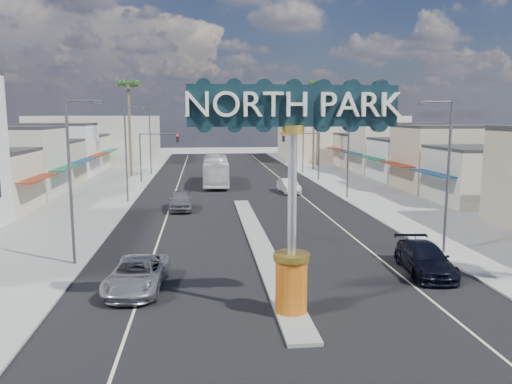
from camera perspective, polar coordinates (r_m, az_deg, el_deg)
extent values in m
plane|color=gray|center=(48.14, -1.84, -0.98)|extent=(160.00, 160.00, 0.00)
cube|color=black|center=(48.14, -1.84, -0.97)|extent=(20.00, 120.00, 0.01)
cube|color=gray|center=(32.53, 0.29, -5.59)|extent=(1.30, 30.00, 0.16)
cube|color=gray|center=(49.13, -18.35, -1.16)|extent=(8.00, 120.00, 0.12)
cube|color=gray|center=(51.10, 14.02, -0.60)|extent=(8.00, 120.00, 0.12)
cube|color=beige|center=(63.90, -24.84, 3.34)|extent=(12.00, 42.00, 6.00)
cube|color=#B7B29E|center=(66.50, 18.39, 3.89)|extent=(12.00, 42.00, 6.00)
cube|color=#B7B29E|center=(94.24, -17.52, 5.85)|extent=(20.00, 20.00, 8.00)
cube|color=beige|center=(95.87, 9.37, 6.18)|extent=(20.00, 20.00, 8.00)
cylinder|color=red|center=(20.81, 4.05, -10.59)|extent=(1.30, 1.30, 2.20)
cylinder|color=gold|center=(20.44, 4.09, -7.35)|extent=(1.50, 1.50, 0.25)
cylinder|color=#B7B7BC|center=(19.88, 4.17, -0.34)|extent=(0.36, 0.36, 4.80)
cylinder|color=gold|center=(19.64, 4.25, 7.09)|extent=(0.90, 0.90, 0.35)
cube|color=black|center=(19.64, 4.28, 9.79)|extent=(8.20, 0.50, 1.60)
cylinder|color=#47474C|center=(61.98, -13.06, 3.78)|extent=(0.18, 0.18, 6.00)
cylinder|color=#47474C|center=(61.56, -10.83, 6.52)|extent=(5.00, 0.12, 0.12)
cube|color=black|center=(61.45, -8.95, 6.10)|extent=(0.32, 0.32, 1.00)
sphere|color=red|center=(61.26, -8.96, 6.39)|extent=(0.22, 0.22, 0.22)
cylinder|color=#47474C|center=(63.22, 7.19, 4.03)|extent=(0.18, 0.18, 6.00)
cylinder|color=#47474C|center=(62.52, 5.00, 6.68)|extent=(5.00, 0.12, 0.12)
cube|color=black|center=(62.19, 3.17, 6.23)|extent=(0.32, 0.32, 1.00)
sphere|color=red|center=(62.00, 3.20, 6.51)|extent=(0.22, 0.22, 0.22)
cylinder|color=#47474C|center=(28.45, -20.47, 0.84)|extent=(0.16, 0.16, 9.00)
cylinder|color=#47474C|center=(28.01, -19.15, 9.83)|extent=(1.80, 0.10, 0.10)
cube|color=#47474C|center=(27.85, -17.51, 9.71)|extent=(0.50, 0.22, 0.15)
cylinder|color=#47474C|center=(47.98, -14.63, 4.13)|extent=(0.16, 0.16, 9.00)
cylinder|color=#47474C|center=(47.72, -13.75, 9.43)|extent=(1.80, 0.10, 0.10)
cube|color=#47474C|center=(47.62, -12.78, 9.34)|extent=(0.50, 0.22, 0.15)
cylinder|color=#47474C|center=(69.77, -12.00, 5.58)|extent=(0.16, 0.16, 9.00)
cylinder|color=#47474C|center=(69.59, -11.37, 9.22)|extent=(1.80, 0.10, 0.10)
cube|color=#47474C|center=(69.53, -10.70, 9.16)|extent=(0.50, 0.22, 0.15)
cylinder|color=#47474C|center=(30.97, 21.07, 1.41)|extent=(0.16, 0.16, 9.00)
cylinder|color=#47474C|center=(30.36, 20.00, 9.67)|extent=(1.80, 0.10, 0.10)
cube|color=#47474C|center=(30.02, 18.60, 9.56)|extent=(0.50, 0.22, 0.15)
cylinder|color=#47474C|center=(49.51, 10.50, 4.40)|extent=(0.16, 0.16, 9.00)
cylinder|color=#47474C|center=(49.13, 9.62, 9.53)|extent=(1.80, 0.10, 0.10)
cube|color=#47474C|center=(48.92, 8.70, 9.43)|extent=(0.50, 0.22, 0.15)
cylinder|color=#47474C|center=(70.83, 5.41, 5.78)|extent=(0.16, 0.16, 9.00)
cylinder|color=#47474C|center=(70.57, 4.74, 9.35)|extent=(1.80, 0.10, 0.10)
cube|color=#47474C|center=(70.42, 4.09, 9.28)|extent=(0.50, 0.22, 0.15)
cylinder|color=brown|center=(68.01, -14.23, 6.70)|extent=(0.36, 0.36, 12.00)
cylinder|color=brown|center=(75.20, 6.62, 6.70)|extent=(0.36, 0.36, 11.00)
cylinder|color=brown|center=(81.47, 7.08, 7.55)|extent=(0.36, 0.36, 13.00)
imported|color=#A9A8AD|center=(24.39, -13.44, -9.16)|extent=(2.91, 5.52, 1.48)
imported|color=black|center=(27.59, 18.73, -7.24)|extent=(2.70, 5.47, 1.53)
imported|color=slate|center=(43.75, -8.63, -0.94)|extent=(2.11, 5.00, 1.69)
imported|color=silver|center=(52.89, 3.76, 0.71)|extent=(1.99, 4.68, 1.50)
imported|color=silver|center=(59.10, -4.62, 2.45)|extent=(3.06, 12.04, 3.34)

